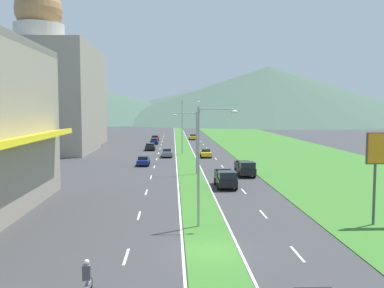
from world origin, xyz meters
TOP-DOWN VIEW (x-y plane):
  - ground_plane at (0.00, 0.00)m, footprint 600.00×600.00m
  - grass_median at (0.00, 60.00)m, footprint 3.20×240.00m
  - grass_verge_right at (20.60, 60.00)m, footprint 24.00×240.00m
  - lane_dash_left_2 at (-5.10, -0.59)m, footprint 0.16×2.80m
  - lane_dash_left_3 at (-5.10, 9.11)m, footprint 0.16×2.80m
  - lane_dash_left_4 at (-5.10, 18.81)m, footprint 0.16×2.80m
  - lane_dash_left_5 at (-5.10, 28.52)m, footprint 0.16×2.80m
  - lane_dash_left_6 at (-5.10, 38.22)m, footprint 0.16×2.80m
  - lane_dash_left_7 at (-5.10, 47.93)m, footprint 0.16×2.80m
  - lane_dash_left_8 at (-5.10, 57.63)m, footprint 0.16×2.80m
  - lane_dash_left_9 at (-5.10, 67.33)m, footprint 0.16×2.80m
  - lane_dash_left_10 at (-5.10, 77.04)m, footprint 0.16×2.80m
  - lane_dash_left_11 at (-5.10, 86.74)m, footprint 0.16×2.80m
  - lane_dash_left_12 at (-5.10, 96.44)m, footprint 0.16×2.80m
  - lane_dash_left_13 at (-5.10, 106.15)m, footprint 0.16×2.80m
  - lane_dash_left_14 at (-5.10, 115.85)m, footprint 0.16×2.80m
  - lane_dash_right_2 at (5.10, -0.59)m, footprint 0.16×2.80m
  - lane_dash_right_3 at (5.10, 9.11)m, footprint 0.16×2.80m
  - lane_dash_right_4 at (5.10, 18.81)m, footprint 0.16×2.80m
  - lane_dash_right_5 at (5.10, 28.52)m, footprint 0.16×2.80m
  - lane_dash_right_6 at (5.10, 38.22)m, footprint 0.16×2.80m
  - lane_dash_right_7 at (5.10, 47.93)m, footprint 0.16×2.80m
  - lane_dash_right_8 at (5.10, 57.63)m, footprint 0.16×2.80m
  - lane_dash_right_9 at (5.10, 67.33)m, footprint 0.16×2.80m
  - lane_dash_right_10 at (5.10, 77.04)m, footprint 0.16×2.80m
  - lane_dash_right_11 at (5.10, 86.74)m, footprint 0.16×2.80m
  - lane_dash_right_12 at (5.10, 96.44)m, footprint 0.16×2.80m
  - lane_dash_right_13 at (5.10, 106.15)m, footprint 0.16×2.80m
  - lane_dash_right_14 at (5.10, 115.85)m, footprint 0.16×2.80m
  - edge_line_median_left at (-1.75, 60.00)m, footprint 0.16×240.00m
  - edge_line_median_right at (1.75, 60.00)m, footprint 0.16×240.00m
  - domed_building at (-28.02, 60.07)m, footprint 19.54×19.54m
  - midrise_colored at (-27.36, 80.58)m, footprint 15.46×15.46m
  - hill_far_left at (-71.64, 283.55)m, footprint 224.15×224.15m
  - hill_far_center at (27.51, 296.92)m, footprint 226.06×226.06m
  - hill_far_right at (60.82, 255.30)m, footprint 219.59×219.59m
  - street_lamp_near at (-0.15, 5.49)m, footprint 2.89×0.38m
  - street_lamp_mid at (0.40, 30.55)m, footprint 3.20×0.39m
  - street_lamp_far at (-0.18, 55.64)m, footprint 3.44×0.28m
  - car_0 at (3.25, 93.19)m, footprint 1.93×4.50m
  - car_1 at (-7.03, 63.72)m, footprint 2.01×4.60m
  - car_2 at (-7.02, 88.89)m, footprint 2.02×4.55m
  - car_3 at (-6.80, 78.53)m, footprint 1.92×4.22m
  - car_4 at (3.54, 50.51)m, footprint 1.91×4.63m
  - car_6 at (-6.84, 40.05)m, footprint 1.88×4.63m
  - car_7 at (-3.35, 51.16)m, footprint 1.86×4.64m
  - pickup_truck_0 at (7.00, 28.98)m, footprint 2.18×5.40m
  - pickup_truck_1 at (3.47, 20.97)m, footprint 2.18×5.40m
  - motorcycle_rider at (-6.31, -5.94)m, footprint 0.36×2.00m

SIDE VIEW (x-z plane):
  - ground_plane at x=0.00m, z-range 0.00..0.00m
  - lane_dash_left_2 at x=-5.10m, z-range 0.00..0.01m
  - lane_dash_left_3 at x=-5.10m, z-range 0.00..0.01m
  - lane_dash_left_4 at x=-5.10m, z-range 0.00..0.01m
  - lane_dash_left_5 at x=-5.10m, z-range 0.00..0.01m
  - lane_dash_left_6 at x=-5.10m, z-range 0.00..0.01m
  - lane_dash_left_7 at x=-5.10m, z-range 0.00..0.01m
  - lane_dash_left_8 at x=-5.10m, z-range 0.00..0.01m
  - lane_dash_left_9 at x=-5.10m, z-range 0.00..0.01m
  - lane_dash_left_10 at x=-5.10m, z-range 0.00..0.01m
  - lane_dash_left_11 at x=-5.10m, z-range 0.00..0.01m
  - lane_dash_left_12 at x=-5.10m, z-range 0.00..0.01m
  - lane_dash_left_13 at x=-5.10m, z-range 0.00..0.01m
  - lane_dash_left_14 at x=-5.10m, z-range 0.00..0.01m
  - lane_dash_right_2 at x=5.10m, z-range 0.00..0.01m
  - lane_dash_right_3 at x=5.10m, z-range 0.00..0.01m
  - lane_dash_right_4 at x=5.10m, z-range 0.00..0.01m
  - lane_dash_right_5 at x=5.10m, z-range 0.00..0.01m
  - lane_dash_right_6 at x=5.10m, z-range 0.00..0.01m
  - lane_dash_right_7 at x=5.10m, z-range 0.00..0.01m
  - lane_dash_right_8 at x=5.10m, z-range 0.00..0.01m
  - lane_dash_right_9 at x=5.10m, z-range 0.00..0.01m
  - lane_dash_right_10 at x=5.10m, z-range 0.00..0.01m
  - lane_dash_right_11 at x=5.10m, z-range 0.00..0.01m
  - lane_dash_right_12 at x=5.10m, z-range 0.00..0.01m
  - lane_dash_right_13 at x=5.10m, z-range 0.00..0.01m
  - lane_dash_right_14 at x=5.10m, z-range 0.00..0.01m
  - edge_line_median_left at x=-1.75m, z-range 0.00..0.01m
  - edge_line_median_right at x=1.75m, z-range 0.00..0.01m
  - grass_median at x=0.00m, z-range 0.00..0.06m
  - grass_verge_right at x=20.60m, z-range 0.00..0.06m
  - car_6 at x=-6.84m, z-range 0.01..1.47m
  - motorcycle_rider at x=-6.31m, z-range -0.15..1.65m
  - car_3 at x=-6.80m, z-range 0.02..1.47m
  - car_4 at x=3.54m, z-range 0.02..1.49m
  - car_1 at x=-7.03m, z-range 0.02..1.51m
  - car_0 at x=3.25m, z-range 0.02..1.54m
  - car_2 at x=-7.02m, z-range 0.02..1.55m
  - car_7 at x=-3.35m, z-range 0.02..1.56m
  - pickup_truck_0 at x=7.00m, z-range -0.02..1.98m
  - pickup_truck_1 at x=3.47m, z-range -0.02..1.98m
  - street_lamp_mid at x=0.40m, z-range 0.71..8.92m
  - street_lamp_near at x=-0.15m, z-range 0.69..9.50m
  - street_lamp_far at x=-0.18m, z-range 0.77..11.05m
  - midrise_colored at x=-27.36m, z-range 0.00..22.27m
  - hill_far_center at x=27.51m, z-range 0.00..24.69m
  - domed_building at x=-28.02m, z-range -3.62..28.44m
  - hill_far_left at x=-71.64m, z-range 0.00..25.38m
  - hill_far_right at x=60.82m, z-range 0.00..36.05m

